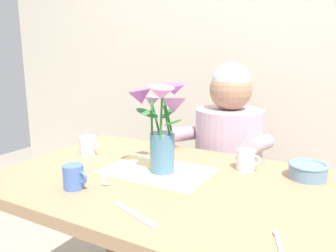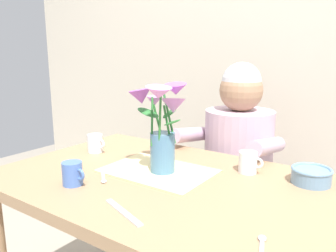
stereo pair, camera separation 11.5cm
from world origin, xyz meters
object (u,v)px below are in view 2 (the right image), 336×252
at_px(coffee_cup, 248,162).
at_px(ceramic_bowl, 311,175).
at_px(seated_person, 237,176).
at_px(flower_vase, 162,123).
at_px(ceramic_mug, 95,143).
at_px(dinner_knife, 123,212).
at_px(tea_cup, 73,174).

bearing_deg(coffee_cup, ceramic_bowl, 5.60).
relative_size(seated_person, flower_vase, 3.38).
xyz_separation_m(flower_vase, ceramic_mug, (-0.41, 0.05, -0.15)).
distance_m(seated_person, ceramic_mug, 0.73).
xyz_separation_m(ceramic_bowl, coffee_cup, (-0.22, -0.02, 0.01)).
distance_m(flower_vase, ceramic_mug, 0.43).
distance_m(flower_vase, dinner_knife, 0.38).
bearing_deg(ceramic_bowl, ceramic_mug, -169.70).
xyz_separation_m(ceramic_bowl, ceramic_mug, (-0.88, -0.16, 0.01)).
relative_size(seated_person, ceramic_bowl, 8.35).
distance_m(seated_person, tea_cup, 0.90).
bearing_deg(dinner_knife, coffee_cup, 92.23).
xyz_separation_m(dinner_knife, ceramic_mug, (-0.50, 0.37, 0.04)).
relative_size(tea_cup, coffee_cup, 1.00).
relative_size(ceramic_bowl, ceramic_mug, 1.46).
height_order(seated_person, coffee_cup, seated_person).
bearing_deg(flower_vase, ceramic_bowl, 23.56).
bearing_deg(coffee_cup, tea_cup, -134.10).
xyz_separation_m(ceramic_bowl, tea_cup, (-0.66, -0.48, 0.01)).
distance_m(dinner_knife, coffee_cup, 0.54).
relative_size(flower_vase, tea_cup, 3.61).
bearing_deg(ceramic_mug, ceramic_bowl, 10.30).
bearing_deg(ceramic_bowl, coffee_cup, -174.40).
bearing_deg(flower_vase, dinner_knife, -72.89).
distance_m(seated_person, ceramic_bowl, 0.60).
bearing_deg(dinner_knife, seated_person, 112.68).
relative_size(flower_vase, ceramic_bowl, 2.47).
xyz_separation_m(ceramic_mug, coffee_cup, (0.67, 0.14, 0.00)).
bearing_deg(flower_vase, seated_person, 84.60).
xyz_separation_m(ceramic_mug, tea_cup, (0.23, -0.31, 0.00)).
xyz_separation_m(flower_vase, tea_cup, (-0.18, -0.27, -0.15)).
distance_m(ceramic_bowl, ceramic_mug, 0.90).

